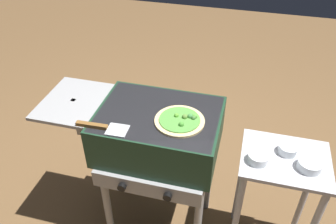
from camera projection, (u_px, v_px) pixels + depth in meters
ground_plane at (161, 220)px, 2.30m from camera, size 8.00×8.00×0.00m
grill at (156, 135)px, 1.84m from camera, size 0.96×0.53×0.90m
pizza_veggie at (180, 120)px, 1.69m from camera, size 0.25×0.25×0.04m
spatula at (102, 127)px, 1.65m from camera, size 0.26×0.09×0.02m
prep_table at (278, 187)px, 1.84m from camera, size 0.44×0.36×0.75m
topping_bowl_near at (310, 165)px, 1.65m from camera, size 0.12×0.12×0.04m
topping_bowl_far at (258, 158)px, 1.68m from camera, size 0.10×0.10×0.04m
topping_bowl_middle at (288, 150)px, 1.73m from camera, size 0.10×0.10×0.04m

